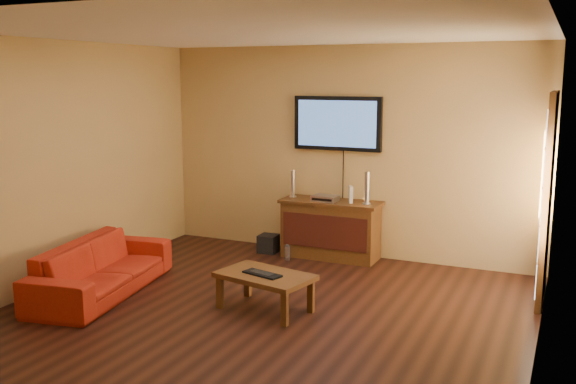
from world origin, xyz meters
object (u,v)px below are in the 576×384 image
Objects in this scene: subwoofer at (268,244)px; coffee_table at (265,279)px; keyboard at (262,274)px; bottle at (287,253)px; av_receiver at (325,198)px; media_console at (331,229)px; television at (337,123)px; game_console at (351,194)px; sofa at (101,259)px; speaker_right at (367,189)px; speaker_left at (293,185)px.

coffee_table is at bearing -66.66° from subwoofer.
bottle is at bearing 106.59° from keyboard.
av_receiver reaches higher than bottle.
television reaches higher than media_console.
game_console is 2.16m from keyboard.
sofa is at bearing -123.67° from bottle.
sofa is 4.73× the size of speaker_right.
television reaches higher than sofa.
coffee_table is 3.25× the size of av_receiver.
bottle is (1.30, 1.96, -0.28)m from sofa.
coffee_table is at bearing -87.85° from media_console.
media_console is 0.54m from game_console.
speaker_right is 2.18m from keyboard.
media_console is 0.88m from subwoofer.
subwoofer is at bearing 147.93° from bottle.
sofa is 5.39× the size of speaker_left.
game_console is 1.09m from bottle.
av_receiver is at bearing -144.09° from media_console.
subwoofer is 2.20m from keyboard.
game_console is at bearing 84.67° from keyboard.
television is 1.14× the size of coffee_table.
game_console is 0.86× the size of subwoofer.
bottle is 0.50× the size of keyboard.
av_receiver is at bearing 93.91° from coffee_table.
television is (0.00, 0.21, 1.34)m from media_console.
speaker_right reaches higher than game_console.
media_console is 6.03× the size of bottle.
television reaches higher than keyboard.
speaker_left reaches higher than keyboard.
speaker_right is 1.55m from subwoofer.
sofa is 9.37× the size of game_console.
av_receiver is (0.49, -0.08, -0.13)m from speaker_left.
av_receiver is at bearing 164.14° from game_console.
av_receiver is 0.84m from bottle.
speaker_left reaches higher than bottle.
media_console is 6.28× the size of game_console.
media_console is at bearing 37.69° from bottle.
av_receiver reaches higher than sofa.
speaker_right is 0.24m from game_console.
speaker_right reaches higher than sofa.
subwoofer is 1.11× the size of bottle.
keyboard is at bearing -73.89° from speaker_left.
game_console reaches higher than keyboard.
bottle is at bearing 107.23° from coffee_table.
sofa is (-1.76, -2.31, -0.00)m from media_console.
speaker_left is 1.74× the size of game_console.
game_console is (0.26, -0.00, 0.47)m from media_console.
media_console is 3.00× the size of keyboard.
speaker_left is (-0.55, -0.17, -0.80)m from television.
coffee_table is 0.53× the size of sofa.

